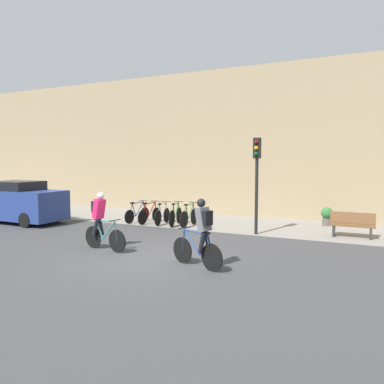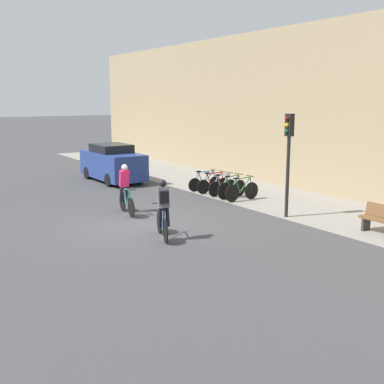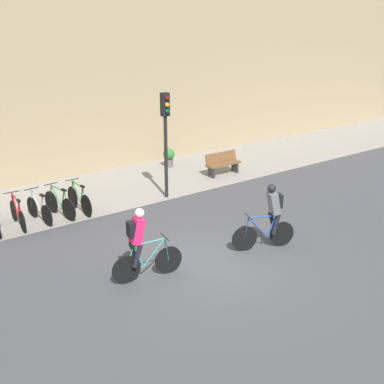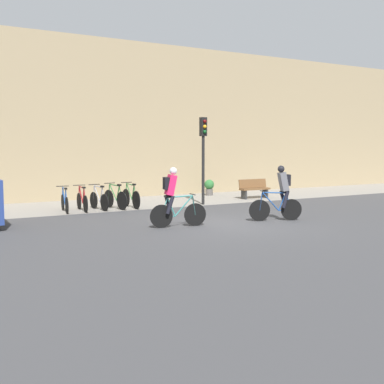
% 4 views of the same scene
% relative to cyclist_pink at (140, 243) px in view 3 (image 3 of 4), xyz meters
% --- Properties ---
extents(ground, '(200.00, 200.00, 0.00)m').
position_rel_cyclist_pink_xyz_m(ground, '(1.84, -0.35, -0.95)').
color(ground, '#3D3D3F').
extents(kerb_strip, '(44.00, 4.50, 0.01)m').
position_rel_cyclist_pink_xyz_m(kerb_strip, '(1.84, 6.40, -0.94)').
color(kerb_strip, gray).
rests_on(kerb_strip, ground).
extents(building_facade, '(44.00, 0.60, 7.31)m').
position_rel_cyclist_pink_xyz_m(building_facade, '(1.84, 8.95, 2.71)').
color(building_facade, '#9E8966').
rests_on(building_facade, ground).
extents(cyclist_pink, '(1.74, 0.53, 1.79)m').
position_rel_cyclist_pink_xyz_m(cyclist_pink, '(0.00, 0.00, 0.00)').
color(cyclist_pink, black).
rests_on(cyclist_pink, ground).
extents(cyclist_grey, '(1.67, 0.70, 1.79)m').
position_rel_cyclist_pink_xyz_m(cyclist_grey, '(3.64, -0.55, -0.00)').
color(cyclist_grey, black).
rests_on(cyclist_grey, ground).
extents(parked_bike_1, '(0.46, 1.69, 0.95)m').
position_rel_cyclist_pink_xyz_m(parked_bike_1, '(-1.29, 4.91, -0.56)').
color(parked_bike_1, black).
rests_on(parked_bike_1, ground).
extents(parked_bike_2, '(0.46, 1.59, 0.96)m').
position_rel_cyclist_pink_xyz_m(parked_bike_2, '(-0.64, 4.91, -0.55)').
color(parked_bike_2, black).
rests_on(parked_bike_2, ground).
extents(parked_bike_3, '(0.47, 1.68, 0.99)m').
position_rel_cyclist_pink_xyz_m(parked_bike_3, '(0.01, 4.91, -0.53)').
color(parked_bike_3, black).
rests_on(parked_bike_3, ground).
extents(parked_bike_4, '(0.46, 1.73, 0.99)m').
position_rel_cyclist_pink_xyz_m(parked_bike_4, '(0.66, 4.91, -0.53)').
color(parked_bike_4, black).
rests_on(parked_bike_4, ground).
extents(traffic_light_pole, '(0.26, 0.30, 3.59)m').
position_rel_cyclist_pink_xyz_m(traffic_light_pole, '(3.67, 4.42, 1.54)').
color(traffic_light_pole, black).
rests_on(traffic_light_pole, ground).
extents(bench, '(1.52, 0.44, 0.89)m').
position_rel_cyclist_pink_xyz_m(bench, '(6.94, 5.31, -0.48)').
color(bench, brown).
rests_on(bench, ground).
extents(potted_plant, '(0.48, 0.48, 0.78)m').
position_rel_cyclist_pink_xyz_m(potted_plant, '(5.87, 7.55, -0.51)').
color(potted_plant, '#56514C').
rests_on(potted_plant, ground).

